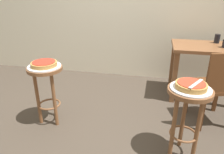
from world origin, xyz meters
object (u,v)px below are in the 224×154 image
(wooden_chair, at_px, (217,86))
(pizza_server_knife, at_px, (196,84))
(serving_plate_foreground, at_px, (191,89))
(stool_middle, at_px, (47,83))
(pizza_middle, at_px, (44,64))
(serving_plate_middle, at_px, (44,66))
(cup_far_edge, at_px, (217,39))
(dining_table, at_px, (204,56))
(stool_foreground, at_px, (187,108))
(pizza_foreground, at_px, (191,85))

(wooden_chair, distance_m, pizza_server_knife, 0.71)
(serving_plate_foreground, distance_m, stool_middle, 1.43)
(pizza_middle, height_order, wooden_chair, wooden_chair)
(serving_plate_middle, bearing_deg, cup_far_edge, 31.84)
(wooden_chair, bearing_deg, dining_table, 93.18)
(dining_table, height_order, wooden_chair, wooden_chair)
(serving_plate_middle, distance_m, pizza_middle, 0.03)
(serving_plate_foreground, distance_m, pizza_middle, 1.42)
(pizza_middle, relative_size, cup_far_edge, 2.22)
(serving_plate_middle, xyz_separation_m, cup_far_edge, (1.89, 1.17, 0.12))
(cup_far_edge, xyz_separation_m, pizza_server_knife, (-0.46, -1.41, -0.06))
(stool_middle, bearing_deg, pizza_middle, 172.87)
(pizza_middle, bearing_deg, serving_plate_foreground, -8.93)
(serving_plate_middle, relative_size, wooden_chair, 0.40)
(cup_far_edge, height_order, pizza_server_knife, cup_far_edge)
(cup_far_edge, distance_m, wooden_chair, 0.91)
(stool_middle, distance_m, cup_far_edge, 2.24)
(stool_foreground, relative_size, pizza_middle, 2.50)
(cup_far_edge, bearing_deg, serving_plate_foreground, -109.33)
(stool_foreground, bearing_deg, wooden_chair, 56.89)
(pizza_middle, relative_size, wooden_chair, 0.31)
(serving_plate_foreground, bearing_deg, pizza_middle, 171.07)
(stool_foreground, distance_m, pizza_middle, 1.43)
(wooden_chair, height_order, pizza_server_knife, wooden_chair)
(pizza_middle, bearing_deg, stool_foreground, -8.93)
(pizza_foreground, distance_m, serving_plate_middle, 1.42)
(pizza_middle, bearing_deg, cup_far_edge, 31.84)
(wooden_chair, relative_size, pizza_server_knife, 3.86)
(stool_foreground, bearing_deg, serving_plate_middle, 171.07)
(dining_table, height_order, pizza_server_knife, same)
(serving_plate_middle, bearing_deg, dining_table, 30.19)
(pizza_foreground, height_order, dining_table, dining_table)
(stool_middle, bearing_deg, pizza_foreground, -8.93)
(stool_foreground, height_order, serving_plate_foreground, serving_plate_foreground)
(stool_middle, height_order, cup_far_edge, cup_far_edge)
(dining_table, bearing_deg, wooden_chair, -86.82)
(wooden_chair, xyz_separation_m, pizza_server_knife, (-0.33, -0.57, 0.25))
(serving_plate_foreground, bearing_deg, stool_foreground, 0.00)
(stool_middle, bearing_deg, stool_foreground, -8.93)
(dining_table, bearing_deg, stool_foreground, -104.79)
(serving_plate_foreground, relative_size, dining_table, 0.40)
(serving_plate_foreground, height_order, cup_far_edge, cup_far_edge)
(serving_plate_foreground, height_order, pizza_foreground, pizza_foreground)
(dining_table, relative_size, cup_far_edge, 6.94)
(cup_far_edge, distance_m, pizza_server_knife, 1.49)
(serving_plate_middle, relative_size, pizza_middle, 1.29)
(stool_foreground, xyz_separation_m, serving_plate_foreground, (0.00, 0.00, 0.18))
(serving_plate_foreground, height_order, stool_middle, serving_plate_foreground)
(cup_far_edge, xyz_separation_m, wooden_chair, (-0.13, -0.84, -0.31))
(serving_plate_middle, distance_m, wooden_chair, 1.80)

